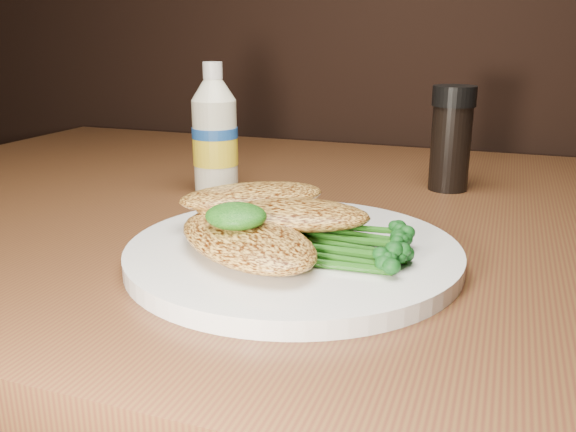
% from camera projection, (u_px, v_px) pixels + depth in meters
% --- Properties ---
extents(plate, '(0.28, 0.28, 0.01)m').
position_uv_depth(plate, '(293.00, 253.00, 0.52)').
color(plate, white).
rests_on(plate, dining_table).
extents(chicken_front, '(0.18, 0.17, 0.03)m').
position_uv_depth(chicken_front, '(246.00, 239.00, 0.49)').
color(chicken_front, gold).
rests_on(chicken_front, plate).
extents(chicken_mid, '(0.17, 0.10, 0.02)m').
position_uv_depth(chicken_mid, '(282.00, 213.00, 0.53)').
color(chicken_mid, gold).
rests_on(chicken_mid, plate).
extents(chicken_back, '(0.15, 0.14, 0.02)m').
position_uv_depth(chicken_back, '(252.00, 196.00, 0.56)').
color(chicken_back, gold).
rests_on(chicken_back, plate).
extents(pesto_front, '(0.06, 0.06, 0.02)m').
position_uv_depth(pesto_front, '(236.00, 216.00, 0.48)').
color(pesto_front, '#083809').
rests_on(pesto_front, chicken_front).
extents(broccolini_bundle, '(0.16, 0.14, 0.02)m').
position_uv_depth(broccolini_bundle, '(345.00, 240.00, 0.49)').
color(broccolini_bundle, '#1C5111').
rests_on(broccolini_bundle, plate).
extents(mayo_bottle, '(0.07, 0.07, 0.15)m').
position_uv_depth(mayo_bottle, '(215.00, 128.00, 0.72)').
color(mayo_bottle, beige).
rests_on(mayo_bottle, dining_table).
extents(pepper_grinder, '(0.06, 0.06, 0.13)m').
position_uv_depth(pepper_grinder, '(451.00, 139.00, 0.73)').
color(pepper_grinder, black).
rests_on(pepper_grinder, dining_table).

